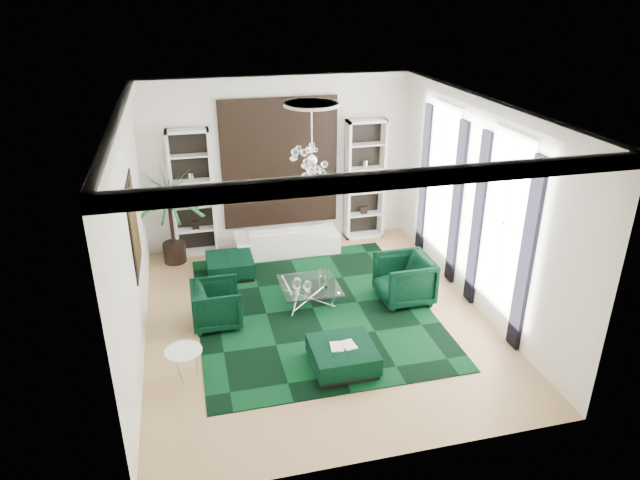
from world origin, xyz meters
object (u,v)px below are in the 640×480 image
object	(u,v)px
sofa	(287,238)
armchair_right	(404,279)
side_table	(185,366)
palm	(169,205)
ottoman_front	(343,357)
ottoman_side	(230,266)
armchair_left	(217,305)
coffee_table	(310,293)

from	to	relation	value
sofa	armchair_right	size ratio (longest dim) A/B	2.33
side_table	palm	xyz separation A→B (m)	(-0.10, 4.25, 1.05)
ottoman_front	side_table	bearing A→B (deg)	174.05
ottoman_side	side_table	xyz separation A→B (m)	(-1.00, -3.30, 0.06)
ottoman_front	sofa	bearing A→B (deg)	90.65
ottoman_side	palm	distance (m)	1.83
armchair_left	ottoman_side	distance (m)	1.85
ottoman_side	ottoman_front	size ratio (longest dim) A/B	0.95
armchair_left	side_table	size ratio (longest dim) A/B	1.54
sofa	armchair_left	world-z (taller)	armchair_left
armchair_left	side_table	xyz separation A→B (m)	(-0.60, -1.50, -0.12)
coffee_table	ottoman_side	xyz separation A→B (m)	(-1.35, 1.45, 0.02)
armchair_left	ottoman_front	xyz separation A→B (m)	(1.80, -1.75, -0.19)
ottoman_side	palm	bearing A→B (deg)	139.18
armchair_right	palm	xyz separation A→B (m)	(-4.20, 2.75, 0.87)
coffee_table	sofa	bearing A→B (deg)	90.00
ottoman_side	palm	xyz separation A→B (m)	(-1.10, 0.95, 1.11)
ottoman_side	side_table	bearing A→B (deg)	-106.86
side_table	palm	world-z (taller)	palm
armchair_left	ottoman_side	xyz separation A→B (m)	(0.40, 1.80, -0.18)
palm	ottoman_front	bearing A→B (deg)	-60.95
sofa	palm	distance (m)	2.64
armchair_right	armchair_left	bearing A→B (deg)	-90.00
armchair_right	palm	bearing A→B (deg)	-123.22
armchair_left	ottoman_front	distance (m)	2.52
ottoman_front	side_table	size ratio (longest dim) A/B	1.76
coffee_table	armchair_right	bearing A→B (deg)	-11.31
armchair_right	coffee_table	bearing A→B (deg)	-101.31
armchair_left	armchair_right	distance (m)	3.50
palm	armchair_left	bearing A→B (deg)	-75.72
side_table	ottoman_front	bearing A→B (deg)	-5.95
coffee_table	ottoman_front	size ratio (longest dim) A/B	1.10
armchair_right	ottoman_side	distance (m)	3.59
ottoman_front	side_table	world-z (taller)	side_table
ottoman_front	armchair_right	bearing A→B (deg)	45.83
armchair_left	armchair_right	bearing A→B (deg)	-90.00
armchair_left	ottoman_front	size ratio (longest dim) A/B	0.87
coffee_table	palm	bearing A→B (deg)	135.59
palm	side_table	bearing A→B (deg)	-88.65
ottoman_side	ottoman_front	distance (m)	3.82
armchair_right	coffee_table	distance (m)	1.80
armchair_right	palm	size ratio (longest dim) A/B	0.37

